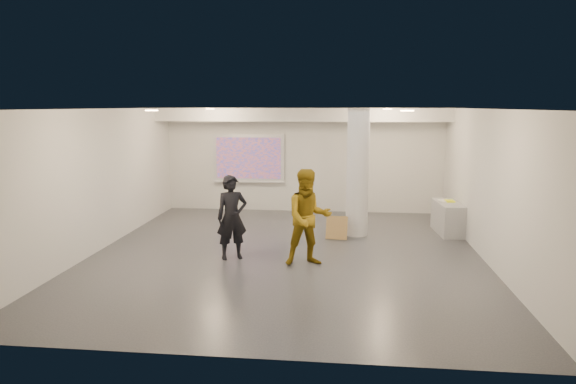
# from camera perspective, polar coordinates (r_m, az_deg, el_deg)

# --- Properties ---
(floor) EXTENTS (8.00, 9.00, 0.01)m
(floor) POSITION_cam_1_polar(r_m,az_deg,el_deg) (10.79, -0.23, -6.91)
(floor) COLOR #33363B
(floor) RESTS_ON ground
(ceiling) EXTENTS (8.00, 9.00, 0.01)m
(ceiling) POSITION_cam_1_polar(r_m,az_deg,el_deg) (10.35, -0.24, 9.23)
(ceiling) COLOR white
(ceiling) RESTS_ON floor
(wall_back) EXTENTS (8.00, 0.01, 3.00)m
(wall_back) POSITION_cam_1_polar(r_m,az_deg,el_deg) (14.91, 1.71, 3.56)
(wall_back) COLOR silver
(wall_back) RESTS_ON floor
(wall_front) EXTENTS (8.00, 0.01, 3.00)m
(wall_front) POSITION_cam_1_polar(r_m,az_deg,el_deg) (6.10, -5.00, -5.32)
(wall_front) COLOR silver
(wall_front) RESTS_ON floor
(wall_left) EXTENTS (0.01, 9.00, 3.00)m
(wall_left) POSITION_cam_1_polar(r_m,az_deg,el_deg) (11.61, -20.26, 1.25)
(wall_left) COLOR silver
(wall_left) RESTS_ON floor
(wall_right) EXTENTS (0.01, 9.00, 3.00)m
(wall_right) POSITION_cam_1_polar(r_m,az_deg,el_deg) (10.78, 21.40, 0.58)
(wall_right) COLOR silver
(wall_right) RESTS_ON floor
(soffit_band) EXTENTS (8.00, 1.10, 0.36)m
(soffit_band) POSITION_cam_1_polar(r_m,az_deg,el_deg) (14.28, 1.56, 8.60)
(soffit_band) COLOR silver
(soffit_band) RESTS_ON ceiling
(downlight_nw) EXTENTS (0.22, 0.22, 0.02)m
(downlight_nw) POSITION_cam_1_polar(r_m,az_deg,el_deg) (13.21, -8.64, 9.11)
(downlight_nw) COLOR #FFC486
(downlight_nw) RESTS_ON ceiling
(downlight_ne) EXTENTS (0.22, 0.22, 0.02)m
(downlight_ne) POSITION_cam_1_polar(r_m,az_deg,el_deg) (12.82, 10.99, 9.04)
(downlight_ne) COLOR #FFC486
(downlight_ne) RESTS_ON ceiling
(downlight_sw) EXTENTS (0.22, 0.22, 0.02)m
(downlight_sw) POSITION_cam_1_polar(r_m,az_deg,el_deg) (9.40, -14.92, 8.75)
(downlight_sw) COLOR #FFC486
(downlight_sw) RESTS_ON ceiling
(downlight_se) EXTENTS (0.22, 0.22, 0.02)m
(downlight_se) POSITION_cam_1_polar(r_m,az_deg,el_deg) (8.84, 13.11, 8.79)
(downlight_se) COLOR #FFC486
(downlight_se) RESTS_ON ceiling
(column) EXTENTS (0.52, 0.52, 3.00)m
(column) POSITION_cam_1_polar(r_m,az_deg,el_deg) (12.19, 7.75, 2.12)
(column) COLOR silver
(column) RESTS_ON floor
(projection_screen) EXTENTS (2.10, 0.13, 1.42)m
(projection_screen) POSITION_cam_1_polar(r_m,az_deg,el_deg) (15.07, -4.40, 3.70)
(projection_screen) COLOR silver
(projection_screen) RESTS_ON wall_back
(credenza) EXTENTS (0.64, 1.34, 0.76)m
(credenza) POSITION_cam_1_polar(r_m,az_deg,el_deg) (13.02, 17.41, -2.76)
(credenza) COLOR #95989A
(credenza) RESTS_ON floor
(papers_stack) EXTENTS (0.34, 0.39, 0.02)m
(papers_stack) POSITION_cam_1_polar(r_m,az_deg,el_deg) (13.13, 17.08, -0.92)
(papers_stack) COLOR white
(papers_stack) RESTS_ON credenza
(postit_pad) EXTENTS (0.23, 0.29, 0.03)m
(postit_pad) POSITION_cam_1_polar(r_m,az_deg,el_deg) (13.09, 17.52, -0.96)
(postit_pad) COLOR #EEFC11
(postit_pad) RESTS_ON credenza
(cardboard_back) EXTENTS (0.49, 0.23, 0.51)m
(cardboard_back) POSITION_cam_1_polar(r_m,az_deg,el_deg) (12.07, 5.45, -3.92)
(cardboard_back) COLOR #A07C46
(cardboard_back) RESTS_ON floor
(cardboard_front) EXTENTS (0.51, 0.23, 0.54)m
(cardboard_front) POSITION_cam_1_polar(r_m,az_deg,el_deg) (11.96, 5.43, -3.97)
(cardboard_front) COLOR #A07C46
(cardboard_front) RESTS_ON floor
(woman) EXTENTS (0.73, 0.63, 1.70)m
(woman) POSITION_cam_1_polar(r_m,az_deg,el_deg) (10.35, -6.25, -2.82)
(woman) COLOR black
(woman) RESTS_ON floor
(man) EXTENTS (1.07, 0.93, 1.87)m
(man) POSITION_cam_1_polar(r_m,az_deg,el_deg) (9.89, 2.28, -2.84)
(man) COLOR #906D11
(man) RESTS_ON floor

